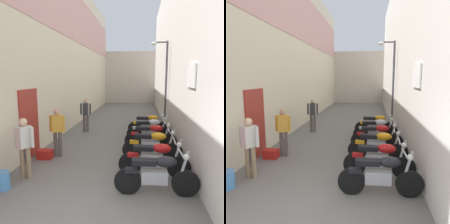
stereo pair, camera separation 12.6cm
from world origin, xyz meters
TOP-DOWN VIEW (x-y plane):
  - ground_plane at (0.00, 7.41)m, footprint 34.82×34.82m
  - building_left at (-2.60, 9.38)m, footprint 0.45×18.82m
  - building_right at (2.61, 9.41)m, footprint 0.45×18.82m
  - building_far_end at (0.00, 19.82)m, footprint 7.81×2.00m
  - motorcycle_nearest at (1.47, 1.57)m, footprint 1.85×0.58m
  - motorcycle_second at (1.47, 2.49)m, footprint 1.85×0.58m
  - motorcycle_third at (1.47, 3.65)m, footprint 1.85×0.58m
  - motorcycle_fourth at (1.47, 4.72)m, footprint 1.85×0.58m
  - motorcycle_fifth at (1.47, 5.75)m, footprint 1.84×0.58m
  - motorcycle_sixth at (1.47, 6.73)m, footprint 1.85×0.58m
  - pedestrian_by_doorway at (-1.80, 1.99)m, footprint 0.52×0.39m
  - pedestrian_mid_alley at (-1.57, 3.63)m, footprint 0.52×0.30m
  - pedestrian_further_down at (-1.46, 6.92)m, footprint 0.52×0.35m
  - water_jug_near_door at (-2.06, 1.39)m, footprint 0.34×0.34m
  - plastic_crate at (-1.90, 3.37)m, footprint 0.44×0.32m
  - umbrella_leaning at (-1.88, 2.07)m, footprint 0.20×0.35m
  - street_lamp at (2.16, 7.78)m, footprint 0.79×0.18m

SIDE VIEW (x-z plane):
  - ground_plane at x=0.00m, z-range 0.00..0.00m
  - plastic_crate at x=-1.90m, z-range 0.00..0.28m
  - water_jug_near_door at x=-2.06m, z-range 0.00..0.42m
  - motorcycle_nearest at x=1.47m, z-range -0.02..1.02m
  - motorcycle_second at x=1.47m, z-range -0.02..1.02m
  - motorcycle_third at x=1.47m, z-range -0.02..1.02m
  - motorcycle_fourth at x=1.47m, z-range -0.02..1.02m
  - motorcycle_fifth at x=1.47m, z-range -0.02..1.02m
  - motorcycle_sixth at x=1.47m, z-range -0.02..1.02m
  - umbrella_leaning at x=-1.88m, z-range 0.20..1.16m
  - pedestrian_by_doorway at x=-1.80m, z-range 0.13..1.70m
  - pedestrian_mid_alley at x=-1.57m, z-range 0.13..1.70m
  - pedestrian_further_down at x=-1.46m, z-range 0.13..1.70m
  - street_lamp at x=2.16m, z-range 0.39..4.60m
  - building_far_end at x=0.00m, z-range 0.00..5.01m
  - building_right at x=2.61m, z-range 0.00..7.99m
  - building_left at x=-2.60m, z-range 0.04..7.96m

